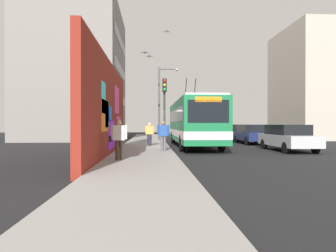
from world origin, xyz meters
The scene contains 16 objects.
ground_plane centered at (0.00, 0.00, 0.00)m, with size 80.00×80.00×0.00m, color black.
sidewalk_slab centered at (0.00, 1.60, 0.07)m, with size 48.00×3.20×0.15m, color gray.
graffiti_wall centered at (-4.44, 3.35, 2.34)m, with size 13.12×0.32×4.69m.
building_far_left centered at (13.63, 9.20, 7.10)m, with size 13.27×9.26×14.21m.
building_far_right centered at (12.37, -17.00, 6.00)m, with size 9.15×7.37×12.00m.
city_bus centered at (1.61, -1.80, 1.83)m, with size 11.35×2.63×5.07m.
parked_car_silver centered at (-2.02, -7.00, 0.84)m, with size 4.81×1.90×1.58m.
parked_car_navy centered at (4.35, -7.00, 0.83)m, with size 4.36×1.95×1.58m.
parked_car_black centered at (9.69, -7.00, 0.84)m, with size 4.92×1.83×1.58m.
parked_car_dark_gray centered at (15.92, -7.00, 0.83)m, with size 4.08×1.88×1.58m.
pedestrian_near_wall centered at (-7.33, 2.53, 1.10)m, with size 0.22×0.74×1.63m.
pedestrian_at_curb centered at (-3.19, 0.53, 1.11)m, with size 0.22×0.66×1.63m.
pedestrian_midblock centered at (0.73, 1.32, 1.06)m, with size 0.22×0.72×1.56m.
traffic_light centered at (-0.53, 0.35, 3.09)m, with size 0.49×0.28×4.38m.
street_lamp centered at (8.02, 0.24, 4.01)m, with size 0.44×1.88×6.70m.
flying_pigeons centered at (0.89, 0.17, 7.49)m, with size 10.98×4.56×1.84m.
Camera 1 is at (-19.59, 1.23, 1.61)m, focal length 32.01 mm.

